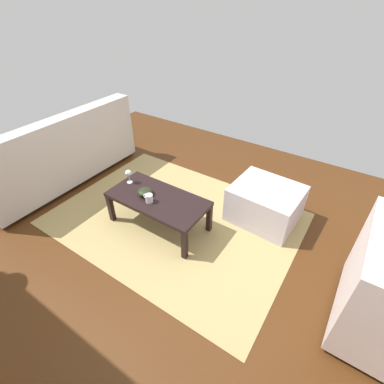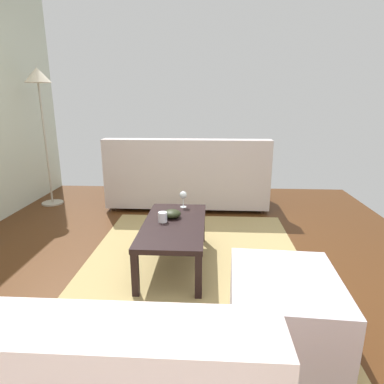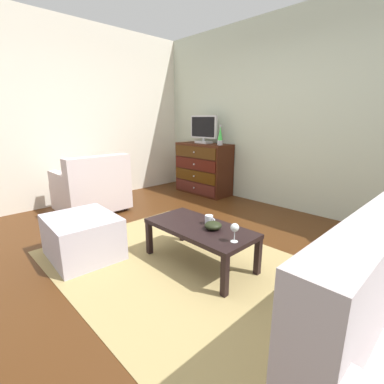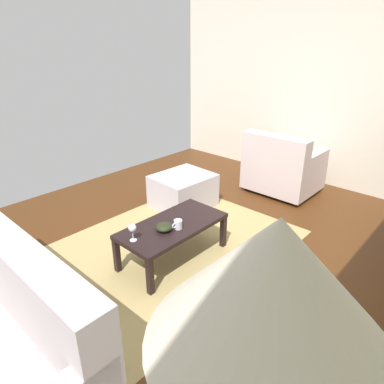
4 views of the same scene
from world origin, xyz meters
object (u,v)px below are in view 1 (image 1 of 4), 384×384
Objects in this scene: couch_large at (58,156)px; coffee_table at (158,201)px; ottoman at (265,204)px; wine_glass at (128,173)px; mug at (149,198)px; bowl_decorative at (145,192)px.

coffee_table is at bearing 179.82° from couch_large.
ottoman is at bearing -164.22° from couch_large.
mug is (-0.40, 0.14, -0.07)m from wine_glass.
couch_large is (1.24, 0.04, -0.14)m from wine_glass.
wine_glass is at bearing -15.07° from bowl_decorative.
wine_glass is 0.31m from bowl_decorative.
bowl_decorative is 0.22× the size of ottoman.
ottoman is at bearing -152.65° from wine_glass.
mug is 1.26m from ottoman.
mug is (0.03, 0.10, 0.09)m from coffee_table.
mug is at bearing 41.78° from ottoman.
wine_glass is (0.43, -0.04, 0.16)m from coffee_table.
bowl_decorative reaches higher than coffee_table.
mug is at bearing 150.23° from bowl_decorative.
bowl_decorative is 1.53m from couch_large.
wine_glass is at bearing -5.80° from coffee_table.
couch_large is 2.67m from ottoman.
mug reaches higher than ottoman.
couch_large is at bearing -0.18° from coffee_table.
wine_glass reaches higher than bowl_decorative.
bowl_decorative is 0.08× the size of couch_large.
mug is at bearing 160.66° from wine_glass.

